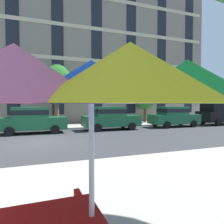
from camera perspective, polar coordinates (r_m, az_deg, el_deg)
name	(u,v)px	position (r m, az deg, el deg)	size (l,w,h in m)	color
ground_plane	(37,143)	(11.30, -20.15, -8.07)	(120.00, 120.00, 0.00)	#38383A
sidewalk_far	(37,127)	(18.03, -20.23, -4.07)	(56.00, 3.60, 0.12)	#B2ADA3
apartment_building	(36,40)	(27.20, -20.55, 18.33)	(38.58, 12.08, 19.20)	gray
sedan_green	(32,119)	(14.87, -21.46, -1.95)	(4.40, 1.98, 1.78)	#195933
sedan_green_midblock	(111,118)	(15.81, -0.42, -1.56)	(4.40, 1.98, 1.78)	#195933
sedan_green_downstreet	(174,116)	(18.65, 16.88, -1.08)	(4.40, 1.98, 1.78)	#195933
pickup_black	(221,114)	(22.43, 28.21, -0.51)	(5.10, 2.12, 2.20)	black
street_tree_middle	(56,82)	(18.41, -15.35, 8.16)	(2.97, 3.10, 5.50)	brown
street_tree_right	(146,95)	(21.34, 9.43, 4.72)	(2.51, 2.83, 4.45)	#4C3823
patio_umbrella	(91,85)	(2.21, -5.83, 7.49)	(3.09, 3.09, 2.46)	silver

